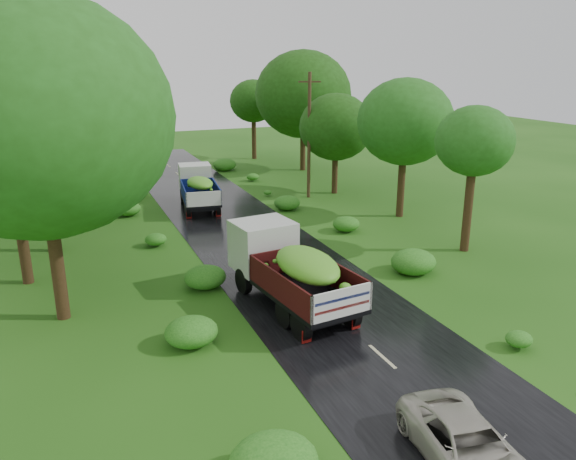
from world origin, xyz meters
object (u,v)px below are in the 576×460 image
truck_near (287,266)px  utility_pole (309,135)px  car (467,446)px  truck_far (198,186)px

truck_near → utility_pole: size_ratio=0.84×
car → utility_pole: size_ratio=0.50×
truck_far → car: truck_far is taller
truck_far → utility_pole: 8.21m
truck_near → truck_far: (0.36, 15.96, -0.21)m
truck_far → car: size_ratio=1.47×
utility_pole → truck_near: bearing=-96.7°
truck_far → utility_pole: (7.67, -0.25, 2.91)m
truck_near → car: size_ratio=1.68×
truck_near → car: (0.40, -10.13, -1.01)m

